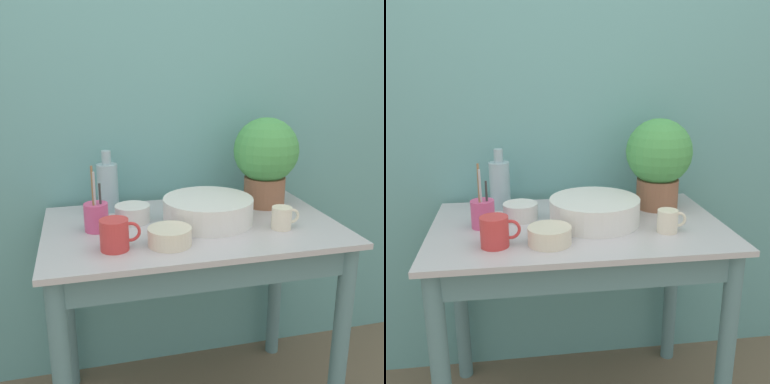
# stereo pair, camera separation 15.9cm
# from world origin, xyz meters

# --- Properties ---
(wall_back) EXTENTS (6.00, 0.05, 2.40)m
(wall_back) POSITION_xyz_m (0.00, 0.70, 1.20)
(wall_back) COLOR #609E9E
(wall_back) RESTS_ON ground_plane
(counter_table) EXTENTS (1.04, 0.65, 0.80)m
(counter_table) POSITION_xyz_m (0.00, 0.30, 0.62)
(counter_table) COLOR slate
(counter_table) RESTS_ON ground_plane
(potted_plant) EXTENTS (0.26, 0.26, 0.36)m
(potted_plant) POSITION_xyz_m (0.34, 0.47, 1.00)
(potted_plant) COLOR #8C5B42
(potted_plant) RESTS_ON counter_table
(bowl_wash_large) EXTENTS (0.33, 0.33, 0.09)m
(bowl_wash_large) POSITION_xyz_m (0.06, 0.33, 0.84)
(bowl_wash_large) COLOR silver
(bowl_wash_large) RESTS_ON counter_table
(bottle_tall) EXTENTS (0.08, 0.08, 0.24)m
(bottle_tall) POSITION_xyz_m (-0.28, 0.55, 0.90)
(bottle_tall) COLOR #93B2BC
(bottle_tall) RESTS_ON counter_table
(mug_red) EXTENTS (0.13, 0.09, 0.10)m
(mug_red) POSITION_xyz_m (-0.29, 0.16, 0.85)
(mug_red) COLOR #C63838
(mug_red) RESTS_ON counter_table
(mug_cream) EXTENTS (0.10, 0.07, 0.08)m
(mug_cream) POSITION_xyz_m (0.29, 0.20, 0.84)
(mug_cream) COLOR beige
(mug_cream) RESTS_ON counter_table
(bowl_small_cream) EXTENTS (0.14, 0.14, 0.06)m
(bowl_small_cream) POSITION_xyz_m (-0.12, 0.15, 0.83)
(bowl_small_cream) COLOR beige
(bowl_small_cream) RESTS_ON counter_table
(bowl_small_enamel_white) EXTENTS (0.13, 0.13, 0.06)m
(bowl_small_enamel_white) POSITION_xyz_m (-0.20, 0.41, 0.83)
(bowl_small_enamel_white) COLOR silver
(bowl_small_enamel_white) RESTS_ON counter_table
(utensil_cup) EXTENTS (0.08, 0.08, 0.23)m
(utensil_cup) POSITION_xyz_m (-0.34, 0.34, 0.85)
(utensil_cup) COLOR #CC4C7F
(utensil_cup) RESTS_ON counter_table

